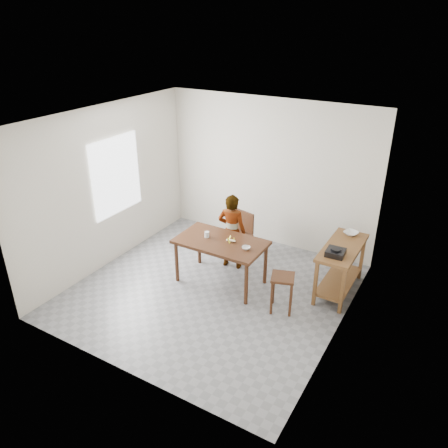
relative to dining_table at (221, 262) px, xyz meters
The scene contains 17 objects.
floor 0.50m from the dining_table, 90.00° to the right, with size 4.00×4.00×0.04m, color slate.
ceiling 2.36m from the dining_table, 90.00° to the right, with size 4.00×4.00×0.04m, color white.
wall_back 1.98m from the dining_table, 90.00° to the left, with size 4.00×0.04×2.70m, color beige.
wall_front 2.52m from the dining_table, 90.00° to the right, with size 4.00×0.04×2.70m, color beige.
wall_left 2.26m from the dining_table, behind, with size 0.04×4.00×2.70m, color beige.
wall_right 2.26m from the dining_table, ahead, with size 0.04×4.00×2.70m, color beige.
window_pane 2.27m from the dining_table, behind, with size 0.02×1.10×1.30m, color white.
dining_table is the anchor object (origin of this frame).
prep_counter 1.86m from the dining_table, 22.15° to the left, with size 0.50×1.20×0.80m, color brown, non-canonical shape.
child 0.61m from the dining_table, 100.59° to the left, with size 0.48×0.32×1.32m, color silver.
dining_chair 0.89m from the dining_table, 100.85° to the left, with size 0.40×0.40×0.82m, color #3D2010, non-canonical shape.
stool 1.17m from the dining_table, ahead, with size 0.33×0.33×0.58m, color #3D2010, non-canonical shape.
glass_tumbler 0.49m from the dining_table, behind, with size 0.08×0.08×0.10m, color silver.
small_bowl 0.61m from the dining_table, ahead, with size 0.13×0.13×0.04m, color silver.
banana 0.43m from the dining_table, 17.94° to the left, with size 0.16×0.12×0.06m, color #FBD760, non-canonical shape.
serving_bowl 2.10m from the dining_table, 33.39° to the left, with size 0.22×0.22×0.05m, color silver.
gas_burner 1.81m from the dining_table, 12.41° to the left, with size 0.26×0.26×0.09m, color black.
Camera 1 is at (3.08, -4.87, 3.94)m, focal length 35.00 mm.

